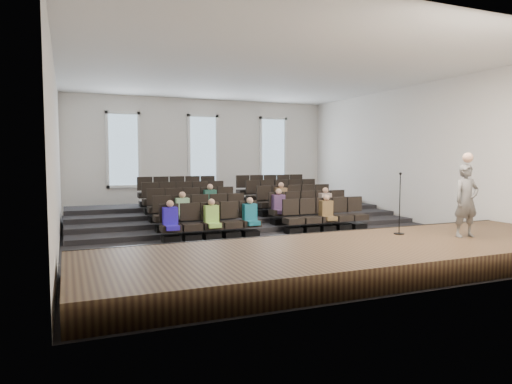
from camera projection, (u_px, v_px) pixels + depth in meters
ground at (264, 232)px, 14.50m from camera, size 14.00×14.00×0.00m
ceiling at (265, 72)px, 14.12m from camera, size 12.00×14.00×0.02m
wall_back at (203, 155)px, 20.77m from camera, size 12.00×0.04×5.00m
wall_front at (428, 150)px, 7.85m from camera, size 12.00×0.04×5.00m
wall_left at (55, 153)px, 12.00m from camera, size 0.04×14.00×5.00m
wall_right at (415, 154)px, 16.62m from camera, size 0.04×14.00×5.00m
stage at (360, 257)px, 9.79m from camera, size 11.80×3.60×0.50m
stage_lip at (318, 242)px, 11.42m from camera, size 11.80×0.06×0.52m
risers at (231, 215)px, 17.40m from camera, size 11.80×4.80×0.60m
seating_rows at (247, 206)px, 15.87m from camera, size 6.80×4.70×1.67m
windows at (203, 150)px, 20.69m from camera, size 8.44×0.10×3.24m
audience at (252, 207)px, 14.51m from camera, size 6.05×2.64×1.10m
speaker at (466, 201)px, 10.73m from camera, size 0.68×0.50×1.72m
mic_stand at (399, 216)px, 11.15m from camera, size 0.25×0.25×1.52m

